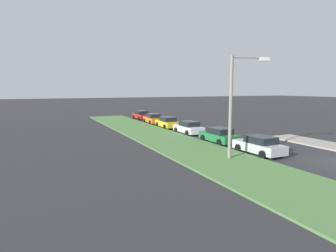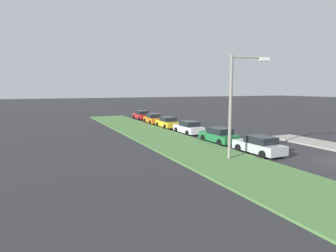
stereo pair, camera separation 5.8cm
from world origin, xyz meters
name	(u,v)px [view 1 (the left image)]	position (x,y,z in m)	size (l,w,h in m)	color
grass_median	(181,145)	(10.00, 7.55, 0.06)	(60.00, 6.00, 0.12)	#517F42
parked_car_silver	(259,145)	(4.36, 3.49, 0.72)	(4.35, 2.12, 1.47)	#B2B5BA
parked_car_green	(219,135)	(9.69, 3.59, 0.72)	(4.34, 2.09, 1.47)	#1E6B38
parked_car_white	(189,128)	(15.78, 3.53, 0.72)	(4.31, 2.05, 1.47)	silver
parked_car_yellow	(167,122)	(21.43, 3.61, 0.72)	(4.35, 2.11, 1.47)	gold
parked_car_orange	(153,119)	(26.67, 3.55, 0.72)	(4.40, 2.22, 1.47)	orange
parked_car_red	(141,115)	(32.86, 3.18, 0.72)	(4.32, 2.06, 1.47)	red
streetlight	(236,100)	(3.82, 6.36, 4.39)	(1.06, 2.81, 7.50)	gray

